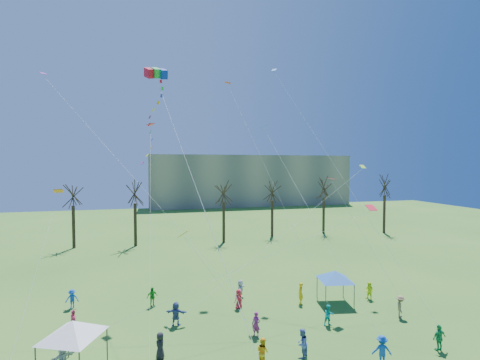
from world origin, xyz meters
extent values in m
cube|color=gray|center=(22.00, 82.00, 7.50)|extent=(60.00, 14.00, 15.00)
cylinder|color=black|center=(-17.74, 35.89, 3.08)|extent=(0.44, 0.44, 6.17)
cylinder|color=black|center=(-9.15, 34.99, 3.19)|extent=(0.44, 0.44, 6.37)
cylinder|color=black|center=(4.03, 34.07, 3.15)|extent=(0.44, 0.44, 6.31)
cylinder|color=black|center=(12.84, 36.40, 3.04)|extent=(0.44, 0.44, 6.07)
cylinder|color=black|center=(22.58, 36.72, 3.18)|extent=(0.44, 0.44, 6.36)
cylinder|color=black|center=(33.06, 34.19, 3.36)|extent=(0.44, 0.44, 6.71)
cube|color=red|center=(-6.55, 9.12, 18.74)|extent=(0.78, 1.10, 0.97)
cube|color=green|center=(-6.08, 9.12, 18.74)|extent=(0.78, 1.10, 0.97)
cube|color=#0E28B5|center=(-5.60, 9.12, 18.74)|extent=(0.78, 1.10, 0.97)
cylinder|color=white|center=(-3.73, 2.77, 10.15)|extent=(0.02, 0.02, 20.81)
cylinder|color=#3F3F44|center=(-11.58, 5.85, 1.07)|extent=(0.09, 0.09, 2.13)
cylinder|color=#3F3F44|center=(-9.16, 4.79, 1.07)|extent=(0.09, 0.09, 2.13)
pyramid|color=white|center=(-10.90, 4.11, 2.59)|extent=(3.73, 3.73, 0.91)
cylinder|color=#3F3F44|center=(7.48, 8.28, 0.98)|extent=(0.08, 0.08, 1.97)
cylinder|color=#3F3F44|center=(9.88, 7.84, 0.98)|extent=(0.08, 0.08, 1.97)
cylinder|color=#3F3F44|center=(7.92, 10.67, 0.98)|extent=(0.08, 0.08, 1.97)
cylinder|color=#3F3F44|center=(10.32, 10.23, 0.98)|extent=(0.08, 0.08, 1.97)
pyramid|color=blue|center=(8.90, 9.26, 2.39)|extent=(3.69, 3.69, 0.84)
imported|color=yellow|center=(-0.09, 2.04, 0.85)|extent=(0.95, 1.02, 1.69)
imported|color=#154CAF|center=(6.89, 0.38, 0.89)|extent=(1.30, 1.01, 1.77)
imported|color=#219952|center=(11.46, 0.77, 0.85)|extent=(1.03, 0.50, 1.70)
imported|color=white|center=(-11.52, 4.31, 0.78)|extent=(1.47, 1.14, 1.55)
imported|color=black|center=(-6.02, 4.31, 0.82)|extent=(0.57, 0.83, 1.63)
imported|color=#88226B|center=(0.52, 5.38, 0.87)|extent=(0.74, 0.75, 1.74)
imported|color=#0CB0AA|center=(6.27, 5.59, 0.79)|extent=(0.82, 0.67, 1.58)
imported|color=#947550|center=(12.42, 5.42, 0.86)|extent=(1.17, 1.27, 1.71)
imported|color=#F35189|center=(-12.01, 9.20, 0.80)|extent=(0.79, 1.02, 1.61)
imported|color=#41518E|center=(-4.81, 8.42, 0.89)|extent=(1.73, 1.06, 1.78)
imported|color=red|center=(0.46, 10.19, 0.79)|extent=(0.92, 0.80, 1.59)
imported|color=#FFB70D|center=(5.86, 9.73, 0.92)|extent=(0.66, 0.79, 1.84)
imported|color=#E4FF1A|center=(12.23, 9.08, 0.78)|extent=(0.84, 0.93, 1.56)
imported|color=#164AB1|center=(-13.08, 13.63, 0.80)|extent=(1.03, 0.59, 1.59)
imported|color=green|center=(-6.57, 12.34, 0.82)|extent=(1.04, 0.81, 1.65)
imported|color=silver|center=(1.10, 12.03, 0.87)|extent=(1.17, 1.67, 1.74)
imported|color=#5163AF|center=(2.56, 2.26, 0.89)|extent=(1.10, 1.08, 1.79)
cube|color=#D7600B|center=(-12.44, 7.87, 10.28)|extent=(0.66, 0.78, 0.29)
cylinder|color=white|center=(-12.77, 4.06, 5.79)|extent=(0.01, 0.01, 11.48)
cube|color=#F22853|center=(-6.55, 14.74, 15.67)|extent=(0.82, 0.85, 0.16)
cylinder|color=white|center=(-6.57, 7.71, 8.49)|extent=(0.01, 0.01, 19.84)
cube|color=gold|center=(-4.56, 3.67, 7.87)|extent=(0.82, 0.78, 0.44)
cylinder|color=white|center=(-2.33, 2.86, 4.58)|extent=(0.01, 0.01, 7.79)
cube|color=#1A91C6|center=(3.32, 12.24, 15.49)|extent=(0.68, 0.56, 0.31)
cylinder|color=white|center=(5.10, 6.31, 8.40)|extent=(0.01, 0.01, 18.54)
cube|color=#2785E0|center=(6.31, 17.86, 22.25)|extent=(0.77, 0.78, 0.37)
cylinder|color=white|center=(8.89, 9.31, 11.77)|extent=(0.01, 0.01, 27.22)
cube|color=red|center=(8.08, 3.29, 9.09)|extent=(0.63, 0.75, 0.34)
cylinder|color=white|center=(-1.72, 3.80, 5.20)|extent=(0.01, 0.01, 20.98)
cube|color=#96E135|center=(13.32, 11.98, 11.86)|extent=(0.47, 0.54, 0.34)
cylinder|color=white|center=(3.65, 8.14, 6.58)|extent=(0.01, 0.01, 23.15)
cube|color=purple|center=(-15.84, 17.12, 20.20)|extent=(0.77, 0.81, 0.30)
cylinder|color=white|center=(-7.66, 11.25, 10.75)|extent=(0.01, 0.01, 27.35)
cube|color=#FB430D|center=(1.56, 19.49, 20.98)|extent=(0.73, 0.61, 0.18)
cylinder|color=white|center=(3.92, 12.54, 11.14)|extent=(0.01, 0.01, 24.23)
cube|color=#E2255E|center=(8.74, 9.75, 10.82)|extent=(0.88, 0.77, 0.16)
cylinder|color=white|center=(10.58, 7.59, 6.06)|extent=(0.01, 0.01, 10.74)
camera|label=1|loc=(-6.19, -16.48, 11.96)|focal=25.00mm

